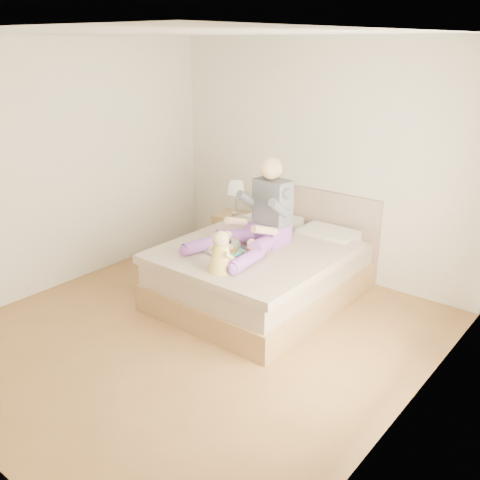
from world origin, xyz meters
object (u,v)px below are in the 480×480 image
Objects in this scene: nightstand at (235,235)px; baby at (222,255)px; tray at (235,253)px; adult at (260,220)px; bed at (265,268)px.

nightstand is 1.40× the size of baby.
tray is at bearing -61.03° from nightstand.
bed is at bearing 82.86° from adult.
adult is (-0.02, -0.09, 0.57)m from bed.
baby is (0.13, -0.76, -0.11)m from adult.
nightstand is at bearing 145.99° from adult.
baby is (0.14, -0.36, 0.13)m from tray.
nightstand is (-1.00, 0.71, -0.04)m from bed.
adult is at bearing 108.87° from baby.
baby is at bearing -82.32° from bed.
bed is 0.58m from adult.
tray is (0.98, -1.19, 0.36)m from nightstand.
tray is 1.38× the size of baby.
tray is at bearing 119.94° from baby.
tray is at bearing -92.80° from bed.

